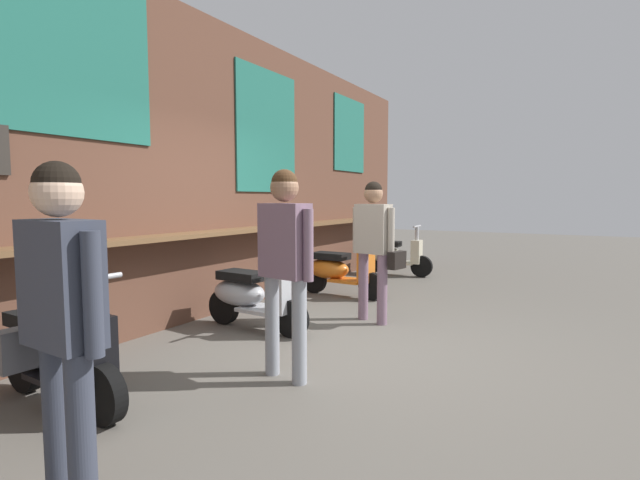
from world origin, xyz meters
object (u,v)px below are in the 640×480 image
object	(u,v)px
scooter_cream	(392,255)
shopper_browsing	(60,305)
scooter_black	(53,351)
shopper_passing	(285,251)
scooter_orange	(338,270)
scooter_silver	(250,295)
shopper_with_handbag	(374,237)

from	to	relation	value
scooter_cream	shopper_browsing	bearing A→B (deg)	-83.87
scooter_black	shopper_passing	bearing A→B (deg)	49.16
shopper_browsing	shopper_passing	xyz separation A→B (m)	(1.90, 0.05, 0.06)
scooter_black	scooter_cream	size ratio (longest dim) A/B	1.00
shopper_browsing	shopper_passing	world-z (taller)	shopper_passing
scooter_orange	shopper_passing	bearing A→B (deg)	-66.46
scooter_black	shopper_browsing	distance (m)	1.53
scooter_silver	scooter_orange	distance (m)	2.13
scooter_orange	shopper_browsing	size ratio (longest dim) A/B	0.86
shopper_browsing	shopper_passing	distance (m)	1.90
scooter_black	scooter_silver	size ratio (longest dim) A/B	1.00
scooter_black	scooter_cream	xyz separation A→B (m)	(6.67, -0.00, 0.00)
scooter_silver	scooter_cream	distance (m)	4.40
scooter_silver	scooter_orange	size ratio (longest dim) A/B	1.00
shopper_passing	scooter_silver	bearing A→B (deg)	58.43
scooter_cream	shopper_with_handbag	bearing A→B (deg)	-75.76
shopper_with_handbag	shopper_passing	distance (m)	2.02
scooter_orange	scooter_silver	bearing A→B (deg)	-86.71
scooter_orange	shopper_passing	distance (m)	3.45
scooter_silver	scooter_cream	xyz separation A→B (m)	(4.40, 0.00, 0.00)
scooter_black	scooter_silver	distance (m)	2.27
scooter_orange	scooter_cream	distance (m)	2.27
scooter_silver	shopper_browsing	size ratio (longest dim) A/B	0.86
shopper_browsing	scooter_silver	bearing A→B (deg)	-153.62
scooter_silver	shopper_with_handbag	size ratio (longest dim) A/B	0.84
shopper_with_handbag	shopper_browsing	bearing A→B (deg)	-167.81
scooter_black	scooter_orange	xyz separation A→B (m)	(4.40, -0.00, 0.00)
scooter_silver	scooter_black	bearing A→B (deg)	-85.65
scooter_silver	shopper_browsing	bearing A→B (deg)	-63.11
scooter_silver	scooter_orange	xyz separation A→B (m)	(2.13, 0.00, 0.00)
scooter_black	scooter_orange	world-z (taller)	same
scooter_silver	scooter_cream	bearing A→B (deg)	94.35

